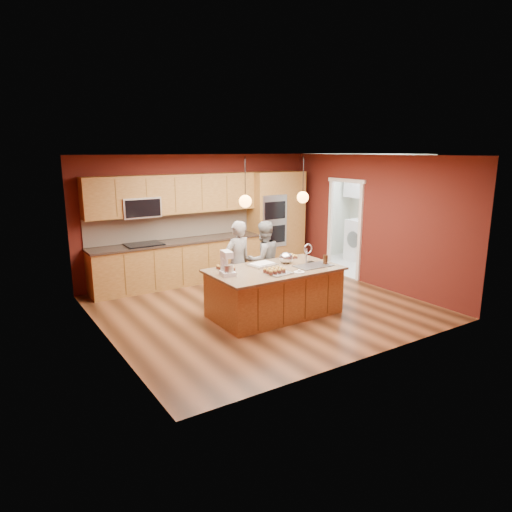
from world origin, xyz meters
TOP-DOWN VIEW (x-y plane):
  - floor at (0.00, 0.00)m, footprint 5.50×5.50m
  - ceiling at (0.00, 0.00)m, footprint 5.50×5.50m
  - wall_back at (0.00, 2.50)m, footprint 5.50×0.00m
  - wall_front at (0.00, -2.50)m, footprint 5.50×0.00m
  - wall_left at (-2.75, 0.00)m, footprint 0.00×5.00m
  - wall_right at (2.75, 0.00)m, footprint 0.00×5.00m
  - cabinet_run at (-0.68, 2.25)m, footprint 3.74×0.64m
  - oven_column at (1.85, 2.19)m, footprint 1.30×0.62m
  - doorway_trim at (2.73, 0.80)m, footprint 0.08×1.11m
  - laundry_room at (4.35, 1.20)m, footprint 2.60×2.70m
  - pendant_left at (-0.60, -0.41)m, footprint 0.20×0.20m
  - pendant_right at (0.56, -0.41)m, footprint 0.20×0.20m
  - island at (-0.01, -0.42)m, footprint 2.23×1.26m
  - person_left at (-0.24, 0.47)m, footprint 0.61×0.45m
  - person_right at (0.34, 0.47)m, footprint 0.75×0.59m
  - stand_mixer at (-0.90, -0.33)m, footprint 0.25×0.32m
  - sheet_cake at (-0.09, -0.13)m, footprint 0.49×0.39m
  - cooling_rack at (-0.16, -0.75)m, footprint 0.41×0.31m
  - mixing_bowl at (0.36, -0.22)m, footprint 0.24×0.24m
  - plate at (0.17, -0.85)m, footprint 0.18×0.18m
  - tumbler at (0.91, -0.64)m, footprint 0.08×0.08m
  - phone at (0.78, -0.38)m, footprint 0.13×0.08m
  - cupcakes_left at (-0.76, -0.03)m, footprint 0.24×0.32m
  - cupcakes_rack at (-0.22, -0.68)m, footprint 0.34×0.26m
  - cupcakes_right at (0.64, 0.05)m, footprint 0.29×0.22m
  - washer at (4.17, 0.79)m, footprint 0.79×0.80m
  - dryer at (4.18, 1.63)m, footprint 0.67×0.69m

SIDE VIEW (x-z plane):
  - floor at x=0.00m, z-range 0.00..0.00m
  - island at x=-0.01m, z-range -0.18..1.02m
  - washer at x=4.17m, z-range 0.00..0.99m
  - dryer at x=4.18m, z-range 0.00..1.05m
  - person_right at x=0.34m, z-range 0.00..1.49m
  - person_left at x=-0.24m, z-range 0.00..1.55m
  - phone at x=0.78m, z-range 0.82..0.83m
  - plate at x=0.17m, z-range 0.82..0.84m
  - cooling_rack at x=-0.16m, z-range 0.82..0.84m
  - sheet_cake at x=-0.09m, z-range 0.82..0.87m
  - cupcakes_right at x=0.64m, z-range 0.82..0.89m
  - cupcakes_left at x=-0.76m, z-range 0.82..0.89m
  - cupcakes_rack at x=-0.22m, z-range 0.84..0.92m
  - tumbler at x=0.91m, z-range 0.82..0.98m
  - mixing_bowl at x=0.36m, z-range 0.82..1.02m
  - cabinet_run at x=-0.68m, z-range -0.17..2.13m
  - stand_mixer at x=-0.90m, z-range 0.79..1.19m
  - doorway_trim at x=2.73m, z-range -0.05..2.15m
  - oven_column at x=1.85m, z-range 0.00..2.30m
  - wall_back at x=0.00m, z-range -1.40..4.10m
  - wall_front at x=0.00m, z-range -1.40..4.10m
  - wall_left at x=-2.75m, z-range -1.15..3.85m
  - wall_right at x=2.75m, z-range -1.15..3.85m
  - laundry_room at x=4.35m, z-range 0.60..3.30m
  - pendant_left at x=-0.60m, z-range 1.60..2.40m
  - pendant_right at x=0.56m, z-range 1.60..2.40m
  - ceiling at x=0.00m, z-range 2.70..2.70m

